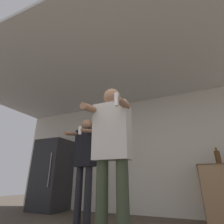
% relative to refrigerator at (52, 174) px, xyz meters
% --- Properties ---
extents(wall_back, '(7.00, 0.06, 2.55)m').
position_rel_refrigerator_xyz_m(wall_back, '(2.30, 0.38, 0.45)').
color(wall_back, beige).
rests_on(wall_back, ground_plane).
extents(ceiling_slab, '(7.00, 3.29, 0.05)m').
position_rel_refrigerator_xyz_m(ceiling_slab, '(2.30, -1.03, 1.75)').
color(ceiling_slab, silver).
rests_on(ceiling_slab, wall_back).
extents(refrigerator, '(0.78, 0.74, 1.64)m').
position_rel_refrigerator_xyz_m(refrigerator, '(0.00, 0.00, 0.00)').
color(refrigerator, '#262628').
rests_on(refrigerator, ground_plane).
extents(bottle_short_whiskey, '(0.09, 0.09, 0.32)m').
position_rel_refrigerator_xyz_m(bottle_short_whiskey, '(3.67, 0.09, 0.23)').
color(bottle_short_whiskey, '#563314').
rests_on(bottle_short_whiskey, counter).
extents(person_woman_foreground, '(0.48, 0.46, 1.75)m').
position_rel_refrigerator_xyz_m(person_woman_foreground, '(2.43, -1.83, 0.20)').
color(person_woman_foreground, '#38422D').
rests_on(person_woman_foreground, ground_plane).
extents(person_man_side, '(0.49, 0.54, 1.78)m').
position_rel_refrigerator_xyz_m(person_man_side, '(1.48, -0.86, 0.24)').
color(person_man_side, black).
rests_on(person_man_side, ground_plane).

